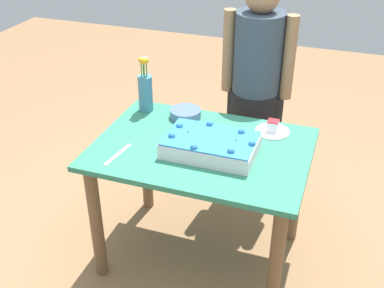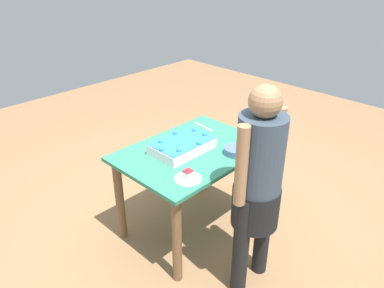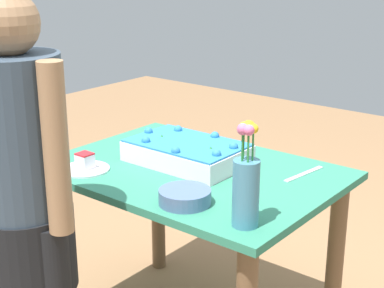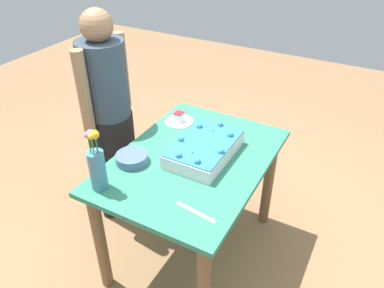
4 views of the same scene
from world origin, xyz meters
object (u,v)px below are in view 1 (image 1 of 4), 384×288
object	(u,v)px
cake_knife	(118,155)
fruit_bowl	(185,114)
sheet_cake	(211,145)
flower_vase	(145,89)
serving_plate_with_slice	(273,129)
person_standing	(256,83)

from	to	relation	value
cake_knife	fruit_bowl	world-z (taller)	fruit_bowl
sheet_cake	flower_vase	bearing A→B (deg)	146.54
flower_vase	fruit_bowl	size ratio (longest dim) A/B	1.87
sheet_cake	cake_knife	distance (m)	0.48
sheet_cake	serving_plate_with_slice	distance (m)	0.41
cake_knife	sheet_cake	bearing A→B (deg)	120.05
person_standing	sheet_cake	bearing A→B (deg)	-4.89
sheet_cake	cake_knife	size ratio (longest dim) A/B	2.04
flower_vase	person_standing	distance (m)	0.71
serving_plate_with_slice	fruit_bowl	size ratio (longest dim) A/B	1.05
serving_plate_with_slice	flower_vase	world-z (taller)	flower_vase
serving_plate_with_slice	person_standing	bearing A→B (deg)	114.40
flower_vase	person_standing	xyz separation A→B (m)	(0.58, 0.41, -0.04)
cake_knife	person_standing	size ratio (longest dim) A/B	0.15
sheet_cake	cake_knife	world-z (taller)	sheet_cake
cake_knife	flower_vase	world-z (taller)	flower_vase
cake_knife	flower_vase	xyz separation A→B (m)	(-0.07, 0.52, 0.14)
fruit_bowl	cake_knife	bearing A→B (deg)	-110.11
cake_knife	person_standing	xyz separation A→B (m)	(0.51, 0.93, 0.09)
serving_plate_with_slice	person_standing	world-z (taller)	person_standing
person_standing	flower_vase	bearing A→B (deg)	-54.47
sheet_cake	fruit_bowl	distance (m)	0.42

